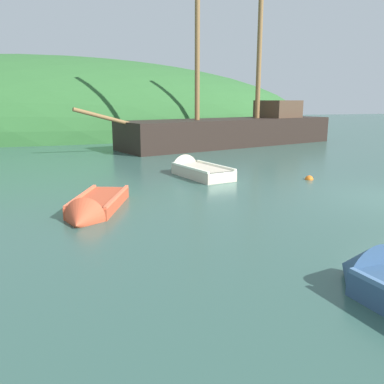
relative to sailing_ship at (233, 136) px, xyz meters
The scene contains 5 objects.
shore_hill 19.07m from the sailing_ship, 125.64° to the left, with size 51.12×24.80×12.86m, color #2D602D.
sailing_ship is the anchor object (origin of this frame).
rowboat_near_dock 10.59m from the sailing_ship, 121.62° to the right, with size 1.80×3.35×1.12m.
rowboat_center 16.22m from the sailing_ship, 126.14° to the right, with size 2.03×3.20×0.96m.
buoy_orange 11.29m from the sailing_ship, 100.40° to the right, with size 0.29×0.29×0.29m, color orange.
Camera 1 is at (-9.00, -8.26, 2.70)m, focal length 37.65 mm.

